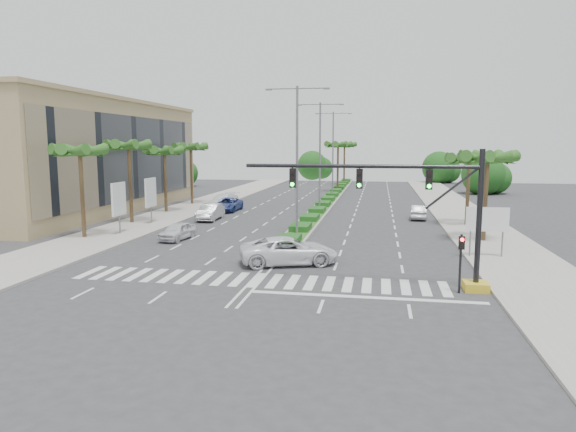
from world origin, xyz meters
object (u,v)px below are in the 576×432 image
car_parked_a (177,231)px  car_crossing (289,251)px  car_parked_c (227,205)px  car_right (419,212)px  car_parked_d (224,200)px  car_parked_b (210,212)px

car_parked_a → car_crossing: bearing=-26.1°
car_parked_a → car_parked_c: (-1.26, 17.70, 0.07)m
car_right → car_parked_d: bearing=-10.6°
car_parked_a → car_crossing: size_ratio=0.66×
car_parked_a → car_crossing: car_crossing is taller
car_parked_d → car_right: (22.33, -6.11, -0.11)m
car_parked_d → car_crossing: bearing=-57.7°
car_parked_a → car_parked_c: 17.74m
car_parked_c → car_parked_d: (-1.53, 3.50, 0.06)m
car_parked_c → car_parked_d: size_ratio=0.96×
car_parked_b → car_parked_d: bearing=98.3°
car_parked_a → car_parked_b: car_parked_b is taller
car_crossing → car_right: bearing=-43.0°
car_parked_c → car_crossing: size_ratio=0.89×
car_crossing → car_right: (9.47, 21.77, -0.15)m
car_parked_b → car_right: size_ratio=1.15×
car_parked_a → car_crossing: 12.09m
car_parked_b → car_parked_d: size_ratio=0.87×
car_parked_a → car_right: size_ratio=0.94×
car_parked_c → car_right: 20.97m
car_parked_c → car_parked_d: 3.82m
car_parked_d → car_crossing: size_ratio=0.92×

